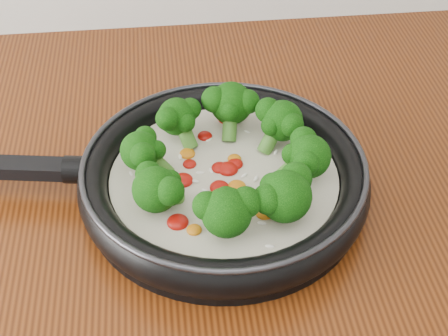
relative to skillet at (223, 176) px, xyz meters
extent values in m
cylinder|color=black|center=(0.00, 0.00, -0.03)|extent=(0.40, 0.40, 0.01)
torus|color=black|center=(0.00, 0.00, 0.00)|extent=(0.42, 0.42, 0.04)
torus|color=#2D2D33|center=(0.00, 0.00, 0.02)|extent=(0.41, 0.41, 0.01)
cube|color=black|center=(-0.27, 0.05, 0.00)|extent=(0.21, 0.06, 0.02)
cylinder|color=black|center=(-0.18, 0.03, 0.00)|extent=(0.04, 0.04, 0.04)
cylinder|color=beige|center=(0.00, 0.00, -0.01)|extent=(0.33, 0.33, 0.02)
ellipsoid|color=#9D0D07|center=(-0.05, 0.00, 0.00)|extent=(0.03, 0.03, 0.01)
ellipsoid|color=#9D0D07|center=(0.08, -0.06, 0.00)|extent=(0.03, 0.03, 0.01)
ellipsoid|color=orange|center=(-0.04, -0.09, 0.00)|extent=(0.02, 0.02, 0.01)
ellipsoid|color=#9D0D07|center=(-0.06, -0.08, 0.00)|extent=(0.03, 0.03, 0.01)
ellipsoid|color=#9D0D07|center=(-0.01, -0.02, 0.00)|extent=(0.03, 0.03, 0.01)
ellipsoid|color=orange|center=(0.01, -0.02, 0.00)|extent=(0.03, 0.03, 0.01)
ellipsoid|color=#9D0D07|center=(0.04, -0.05, 0.00)|extent=(0.03, 0.03, 0.01)
ellipsoid|color=#9D0D07|center=(0.02, 0.12, 0.00)|extent=(0.03, 0.03, 0.01)
ellipsoid|color=orange|center=(0.04, -0.07, 0.00)|extent=(0.03, 0.03, 0.01)
ellipsoid|color=#9D0D07|center=(0.02, 0.02, 0.00)|extent=(0.02, 0.02, 0.01)
ellipsoid|color=#9D0D07|center=(0.01, 0.01, 0.00)|extent=(0.04, 0.04, 0.01)
ellipsoid|color=orange|center=(0.02, 0.03, 0.00)|extent=(0.02, 0.02, 0.01)
ellipsoid|color=#9D0D07|center=(-0.04, 0.03, 0.00)|extent=(0.02, 0.02, 0.01)
ellipsoid|color=#9D0D07|center=(0.00, 0.01, 0.00)|extent=(0.03, 0.03, 0.01)
ellipsoid|color=orange|center=(-0.04, 0.05, 0.00)|extent=(0.03, 0.03, 0.01)
ellipsoid|color=#9D0D07|center=(-0.02, 0.08, 0.00)|extent=(0.03, 0.03, 0.01)
ellipsoid|color=white|center=(0.04, -0.04, 0.00)|extent=(0.01, 0.01, 0.00)
ellipsoid|color=white|center=(0.04, -0.01, 0.00)|extent=(0.01, 0.01, 0.00)
ellipsoid|color=white|center=(-0.08, 0.08, 0.00)|extent=(0.01, 0.01, 0.00)
ellipsoid|color=white|center=(-0.05, 0.04, 0.00)|extent=(0.00, 0.01, 0.00)
ellipsoid|color=white|center=(-0.03, 0.01, 0.00)|extent=(0.01, 0.01, 0.00)
ellipsoid|color=white|center=(0.07, 0.07, 0.00)|extent=(0.01, 0.01, 0.00)
ellipsoid|color=white|center=(0.03, -0.07, 0.00)|extent=(0.01, 0.01, 0.00)
ellipsoid|color=white|center=(-0.01, 0.01, 0.00)|extent=(0.01, 0.01, 0.00)
ellipsoid|color=white|center=(0.04, -0.09, 0.00)|extent=(0.01, 0.01, 0.00)
ellipsoid|color=white|center=(0.07, 0.04, 0.00)|extent=(0.01, 0.01, 0.00)
ellipsoid|color=white|center=(0.01, -0.10, 0.00)|extent=(0.01, 0.01, 0.00)
ellipsoid|color=white|center=(-0.01, 0.07, 0.00)|extent=(0.01, 0.01, 0.00)
ellipsoid|color=white|center=(0.04, 0.09, 0.00)|extent=(0.01, 0.01, 0.00)
ellipsoid|color=white|center=(-0.04, -0.01, 0.00)|extent=(0.01, 0.01, 0.00)
ellipsoid|color=white|center=(0.04, -0.12, 0.00)|extent=(0.01, 0.01, 0.00)
ellipsoid|color=white|center=(0.11, 0.00, 0.00)|extent=(0.01, 0.01, 0.00)
ellipsoid|color=white|center=(0.03, 0.00, 0.00)|extent=(0.01, 0.01, 0.00)
ellipsoid|color=white|center=(0.03, 0.11, 0.00)|extent=(0.01, 0.01, 0.00)
ellipsoid|color=white|center=(-0.11, 0.02, 0.00)|extent=(0.01, 0.01, 0.00)
ellipsoid|color=white|center=(-0.02, -0.09, 0.00)|extent=(0.01, 0.01, 0.00)
ellipsoid|color=white|center=(-0.02, -0.03, 0.00)|extent=(0.01, 0.01, 0.00)
cylinder|color=#4B852B|center=(0.08, -0.01, 0.02)|extent=(0.04, 0.03, 0.04)
sphere|color=black|center=(0.10, -0.02, 0.04)|extent=(0.06, 0.06, 0.05)
sphere|color=black|center=(0.10, 0.00, 0.04)|extent=(0.04, 0.04, 0.03)
sphere|color=black|center=(0.09, -0.04, 0.04)|extent=(0.04, 0.04, 0.03)
sphere|color=black|center=(0.08, -0.01, 0.04)|extent=(0.03, 0.03, 0.03)
cylinder|color=#4B852B|center=(0.07, 0.05, 0.01)|extent=(0.04, 0.04, 0.04)
sphere|color=black|center=(0.08, 0.06, 0.03)|extent=(0.06, 0.06, 0.05)
sphere|color=black|center=(0.07, 0.07, 0.04)|extent=(0.04, 0.04, 0.03)
sphere|color=black|center=(0.09, 0.04, 0.04)|extent=(0.04, 0.04, 0.03)
sphere|color=black|center=(0.07, 0.05, 0.04)|extent=(0.03, 0.03, 0.03)
cylinder|color=#4B852B|center=(0.02, 0.08, 0.02)|extent=(0.03, 0.04, 0.04)
sphere|color=black|center=(0.02, 0.10, 0.04)|extent=(0.07, 0.07, 0.06)
sphere|color=black|center=(0.00, 0.10, 0.05)|extent=(0.04, 0.04, 0.04)
sphere|color=black|center=(0.04, 0.09, 0.04)|extent=(0.04, 0.04, 0.03)
sphere|color=black|center=(0.02, 0.08, 0.04)|extent=(0.03, 0.03, 0.03)
cylinder|color=#4B852B|center=(-0.04, 0.07, 0.01)|extent=(0.04, 0.04, 0.04)
sphere|color=black|center=(-0.05, 0.09, 0.03)|extent=(0.06, 0.06, 0.05)
sphere|color=black|center=(-0.06, 0.07, 0.04)|extent=(0.04, 0.04, 0.03)
sphere|color=black|center=(-0.03, 0.09, 0.04)|extent=(0.03, 0.03, 0.03)
sphere|color=black|center=(-0.04, 0.07, 0.03)|extent=(0.03, 0.03, 0.02)
cylinder|color=#4B852B|center=(-0.08, 0.01, 0.02)|extent=(0.04, 0.02, 0.04)
sphere|color=black|center=(-0.10, 0.02, 0.04)|extent=(0.06, 0.06, 0.05)
sphere|color=black|center=(-0.10, 0.00, 0.04)|extent=(0.04, 0.04, 0.03)
sphere|color=black|center=(-0.09, 0.03, 0.04)|extent=(0.03, 0.03, 0.03)
sphere|color=black|center=(-0.08, 0.01, 0.04)|extent=(0.03, 0.03, 0.02)
cylinder|color=#4B852B|center=(-0.07, -0.04, 0.01)|extent=(0.04, 0.03, 0.04)
sphere|color=black|center=(-0.08, -0.05, 0.03)|extent=(0.06, 0.06, 0.05)
sphere|color=black|center=(-0.07, -0.06, 0.04)|extent=(0.04, 0.04, 0.03)
sphere|color=black|center=(-0.09, -0.03, 0.04)|extent=(0.04, 0.04, 0.03)
sphere|color=black|center=(-0.07, -0.04, 0.03)|extent=(0.03, 0.03, 0.03)
cylinder|color=#4B852B|center=(-0.01, -0.08, 0.02)|extent=(0.02, 0.04, 0.04)
sphere|color=black|center=(-0.01, -0.10, 0.04)|extent=(0.07, 0.07, 0.06)
sphere|color=black|center=(0.01, -0.10, 0.05)|extent=(0.04, 0.04, 0.04)
sphere|color=black|center=(-0.03, -0.10, 0.04)|extent=(0.04, 0.04, 0.03)
sphere|color=black|center=(-0.01, -0.08, 0.04)|extent=(0.03, 0.03, 0.03)
cylinder|color=#4B852B|center=(0.05, -0.07, 0.02)|extent=(0.04, 0.04, 0.04)
sphere|color=black|center=(0.06, -0.08, 0.04)|extent=(0.07, 0.07, 0.06)
sphere|color=black|center=(0.08, -0.07, 0.05)|extent=(0.04, 0.04, 0.04)
sphere|color=black|center=(0.04, -0.09, 0.04)|extent=(0.04, 0.04, 0.04)
sphere|color=black|center=(0.05, -0.07, 0.04)|extent=(0.03, 0.03, 0.03)
camera|label=1|loc=(-0.07, -0.61, 0.54)|focal=53.07mm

